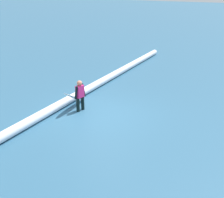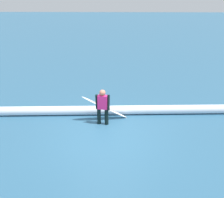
# 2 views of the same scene
# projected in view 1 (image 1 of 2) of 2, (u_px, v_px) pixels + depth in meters

# --- Properties ---
(ground_plane) EXTENTS (164.81, 164.81, 0.00)m
(ground_plane) POSITION_uv_depth(u_px,v_px,m) (102.00, 114.00, 12.23)
(ground_plane) COLOR #2B5877
(surfer) EXTENTS (0.52, 0.25, 1.32)m
(surfer) POSITION_uv_depth(u_px,v_px,m) (80.00, 94.00, 12.30)
(surfer) COLOR black
(surfer) RESTS_ON ground_plane
(surfboard) EXTENTS (1.75, 0.70, 1.02)m
(surfboard) POSITION_uv_depth(u_px,v_px,m) (73.00, 97.00, 12.62)
(surfboard) COLOR white
(surfboard) RESTS_ON ground_plane
(wave_crest_foreground) EXTENTS (25.65, 2.15, 0.35)m
(wave_crest_foreground) POSITION_uv_depth(u_px,v_px,m) (45.00, 113.00, 11.86)
(wave_crest_foreground) COLOR white
(wave_crest_foreground) RESTS_ON ground_plane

